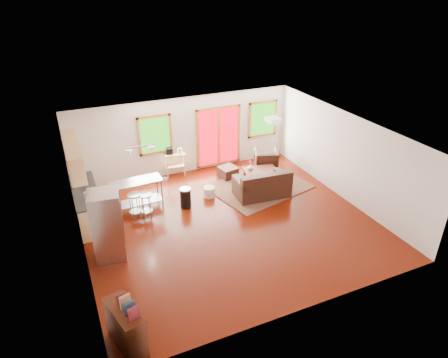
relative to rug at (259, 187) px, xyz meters
name	(u,v)px	position (x,y,z in m)	size (l,w,h in m)	color
floor	(228,223)	(-1.73, -1.47, -0.02)	(7.50, 7.00, 0.02)	#3C0B01
ceiling	(229,133)	(-1.73, -1.47, 2.60)	(7.50, 7.00, 0.02)	silver
back_wall	(185,136)	(-1.73, 2.04, 1.29)	(7.50, 0.02, 2.60)	beige
left_wall	(77,212)	(-5.49, -1.47, 1.29)	(0.02, 7.00, 2.60)	beige
right_wall	(345,156)	(2.03, -1.47, 1.29)	(0.02, 7.00, 2.60)	beige
front_wall	(306,259)	(-1.73, -4.98, 1.29)	(7.50, 0.02, 2.60)	beige
window_left	(155,135)	(-2.73, 1.99, 1.49)	(1.10, 0.05, 1.30)	#1D5B10
french_doors	(219,137)	(-0.53, 1.99, 1.09)	(1.60, 0.05, 2.10)	#BC0513
window_right	(263,119)	(1.17, 1.99, 1.49)	(1.10, 0.05, 1.30)	#1D5B10
rug	(259,187)	(0.00, 0.00, 0.00)	(2.90, 2.23, 0.03)	#4A5730
loveseat	(262,186)	(-0.18, -0.54, 0.33)	(1.68, 1.04, 0.86)	black
coffee_table	(260,171)	(0.23, 0.35, 0.35)	(1.17, 0.83, 0.43)	#3C180B
armchair	(266,159)	(0.85, 1.09, 0.38)	(0.77, 0.72, 0.79)	black
ottoman	(228,172)	(-0.61, 1.05, 0.17)	(0.54, 0.54, 0.36)	black
pouf	(209,192)	(-1.67, 0.09, 0.14)	(0.35, 0.35, 0.31)	beige
vase	(251,166)	(-0.04, 0.51, 0.50)	(0.20, 0.21, 0.32)	silver
book	(265,169)	(0.25, 0.10, 0.54)	(0.24, 0.03, 0.32)	maroon
cabinets	(83,190)	(-5.22, 0.23, 0.91)	(0.64, 2.24, 2.30)	tan
refrigerator	(108,226)	(-4.89, -1.64, 0.85)	(0.79, 0.77, 1.73)	#B7BABC
island	(137,190)	(-3.79, 0.24, 0.61)	(1.46, 0.63, 0.91)	#B7BABC
cup	(165,179)	(-3.07, -0.18, 1.00)	(0.14, 0.11, 0.14)	silver
bar_stool_a	(134,201)	(-3.99, -0.24, 0.56)	(0.42, 0.42, 0.77)	#B7BABC
bar_stool_b	(146,200)	(-3.70, -0.33, 0.55)	(0.36, 0.36, 0.76)	#B7BABC
trash_can	(186,198)	(-2.52, -0.20, 0.29)	(0.36, 0.36, 0.60)	black
kitchen_cart	(174,156)	(-2.18, 1.89, 0.68)	(0.72, 0.53, 1.02)	tan
bookshelf	(126,326)	(-5.08, -4.39, 0.43)	(0.60, 1.03, 1.14)	#3C180B
ceiling_flush	(273,120)	(-0.13, -0.87, 2.52)	(0.35, 0.35, 0.12)	white
pendant_light	(140,150)	(-3.63, 0.03, 1.88)	(0.80, 0.18, 0.79)	gray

